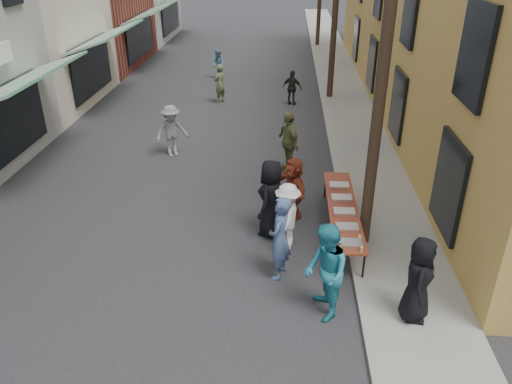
# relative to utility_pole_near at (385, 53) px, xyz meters

# --- Properties ---
(ground) EXTENTS (120.00, 120.00, 0.00)m
(ground) POSITION_rel_utility_pole_near_xyz_m (-4.30, -3.00, -4.50)
(ground) COLOR #28282B
(ground) RESTS_ON ground
(sidewalk) EXTENTS (2.20, 60.00, 0.10)m
(sidewalk) POSITION_rel_utility_pole_near_xyz_m (0.70, 12.00, -4.45)
(sidewalk) COLOR gray
(sidewalk) RESTS_ON ground
(utility_pole_near) EXTENTS (0.26, 0.26, 9.00)m
(utility_pole_near) POSITION_rel_utility_pole_near_xyz_m (0.00, 0.00, 0.00)
(utility_pole_near) COLOR #2D2116
(utility_pole_near) RESTS_ON ground
(serving_table) EXTENTS (0.70, 4.00, 0.75)m
(serving_table) POSITION_rel_utility_pole_near_xyz_m (-0.50, 0.39, -3.79)
(serving_table) COLOR brown
(serving_table) RESTS_ON ground
(catering_tray_sausage) EXTENTS (0.50, 0.33, 0.08)m
(catering_tray_sausage) POSITION_rel_utility_pole_near_xyz_m (-0.50, -1.26, -3.71)
(catering_tray_sausage) COLOR maroon
(catering_tray_sausage) RESTS_ON serving_table
(catering_tray_foil_b) EXTENTS (0.50, 0.33, 0.08)m
(catering_tray_foil_b) POSITION_rel_utility_pole_near_xyz_m (-0.50, -0.61, -3.71)
(catering_tray_foil_b) COLOR #B2B2B7
(catering_tray_foil_b) RESTS_ON serving_table
(catering_tray_buns) EXTENTS (0.50, 0.33, 0.08)m
(catering_tray_buns) POSITION_rel_utility_pole_near_xyz_m (-0.50, 0.09, -3.71)
(catering_tray_buns) COLOR tan
(catering_tray_buns) RESTS_ON serving_table
(catering_tray_foil_d) EXTENTS (0.50, 0.33, 0.08)m
(catering_tray_foil_d) POSITION_rel_utility_pole_near_xyz_m (-0.50, 0.79, -3.71)
(catering_tray_foil_d) COLOR #B2B2B7
(catering_tray_foil_d) RESTS_ON serving_table
(catering_tray_buns_end) EXTENTS (0.50, 0.33, 0.08)m
(catering_tray_buns_end) POSITION_rel_utility_pole_near_xyz_m (-0.50, 1.49, -3.71)
(catering_tray_buns_end) COLOR tan
(catering_tray_buns_end) RESTS_ON serving_table
(condiment_jar_a) EXTENTS (0.07, 0.07, 0.08)m
(condiment_jar_a) POSITION_rel_utility_pole_near_xyz_m (-0.72, -1.56, -3.71)
(condiment_jar_a) COLOR #A57F26
(condiment_jar_a) RESTS_ON serving_table
(condiment_jar_b) EXTENTS (0.07, 0.07, 0.08)m
(condiment_jar_b) POSITION_rel_utility_pole_near_xyz_m (-0.72, -1.46, -3.71)
(condiment_jar_b) COLOR #A57F26
(condiment_jar_b) RESTS_ON serving_table
(condiment_jar_c) EXTENTS (0.07, 0.07, 0.08)m
(condiment_jar_c) POSITION_rel_utility_pole_near_xyz_m (-0.72, -1.36, -3.71)
(condiment_jar_c) COLOR #A57F26
(condiment_jar_c) RESTS_ON serving_table
(cup_stack) EXTENTS (0.08, 0.08, 0.12)m
(cup_stack) POSITION_rel_utility_pole_near_xyz_m (-0.30, -1.51, -3.69)
(cup_stack) COLOR tan
(cup_stack) RESTS_ON serving_table
(guest_front_a) EXTENTS (0.91, 1.10, 1.94)m
(guest_front_a) POSITION_rel_utility_pole_near_xyz_m (-2.23, 0.32, -3.53)
(guest_front_a) COLOR black
(guest_front_a) RESTS_ON ground
(guest_front_b) EXTENTS (0.62, 0.79, 1.90)m
(guest_front_b) POSITION_rel_utility_pole_near_xyz_m (-1.99, -1.40, -3.55)
(guest_front_b) COLOR #475C89
(guest_front_b) RESTS_ON ground
(guest_front_c) EXTENTS (0.91, 1.08, 1.97)m
(guest_front_c) POSITION_rel_utility_pole_near_xyz_m (-1.11, -2.58, -3.52)
(guest_front_c) COLOR teal
(guest_front_c) RESTS_ON ground
(guest_front_d) EXTENTS (0.80, 1.15, 1.64)m
(guest_front_d) POSITION_rel_utility_pole_near_xyz_m (-1.84, -0.25, -3.68)
(guest_front_d) COLOR white
(guest_front_d) RESTS_ON ground
(guest_front_e) EXTENTS (0.94, 1.21, 1.92)m
(guest_front_e) POSITION_rel_utility_pole_near_xyz_m (-1.84, 4.05, -3.54)
(guest_front_e) COLOR #63663B
(guest_front_e) RESTS_ON ground
(guest_queue_back) EXTENTS (1.13, 1.57, 1.64)m
(guest_queue_back) POSITION_rel_utility_pole_near_xyz_m (-1.70, 1.23, -3.68)
(guest_queue_back) COLOR maroon
(guest_queue_back) RESTS_ON ground
(server) EXTENTS (0.74, 0.95, 1.73)m
(server) POSITION_rel_utility_pole_near_xyz_m (0.58, -2.67, -3.53)
(server) COLOR black
(server) RESTS_ON sidewalk
(passerby_left) EXTENTS (1.29, 1.16, 1.73)m
(passerby_left) POSITION_rel_utility_pole_near_xyz_m (-5.68, 5.04, -3.63)
(passerby_left) COLOR slate
(passerby_left) RESTS_ON ground
(passerby_mid) EXTENTS (0.95, 0.66, 1.49)m
(passerby_mid) POSITION_rel_utility_pole_near_xyz_m (-1.70, 10.94, -3.75)
(passerby_mid) COLOR black
(passerby_mid) RESTS_ON ground
(passerby_right) EXTENTS (0.65, 0.73, 1.67)m
(passerby_right) POSITION_rel_utility_pole_near_xyz_m (-4.87, 11.07, -3.67)
(passerby_right) COLOR #506037
(passerby_right) RESTS_ON ground
(passerby_far) EXTENTS (0.87, 0.90, 1.46)m
(passerby_far) POSITION_rel_utility_pole_near_xyz_m (-5.46, 15.13, -3.77)
(passerby_far) COLOR teal
(passerby_far) RESTS_ON ground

